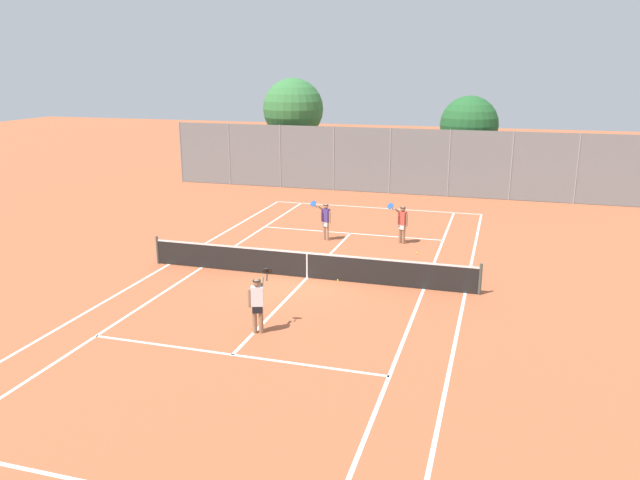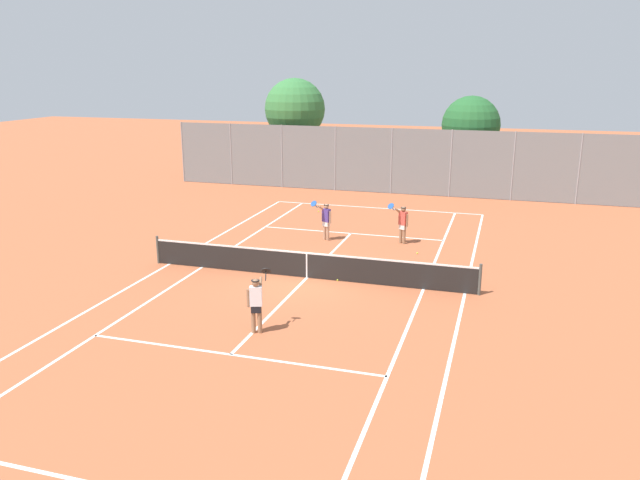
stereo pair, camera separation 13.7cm
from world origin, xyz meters
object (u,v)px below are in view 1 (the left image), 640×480
object	(u,v)px
loose_tennis_ball_2	(317,211)
tree_behind_right	(467,127)
loose_tennis_ball_0	(338,280)
tennis_net	(307,264)
player_far_right	(402,222)
player_far_left	(326,219)
tree_behind_left	(292,111)
loose_tennis_ball_1	(417,253)
player_near_side	(257,302)

from	to	relation	value
loose_tennis_ball_2	tree_behind_right	size ratio (longest dim) A/B	0.01
loose_tennis_ball_0	tennis_net	bearing A→B (deg)	179.28
player_far_right	loose_tennis_ball_2	world-z (taller)	player_far_right
player_far_right	player_far_left	bearing A→B (deg)	-172.59
tree_behind_right	tennis_net	bearing A→B (deg)	-102.34
loose_tennis_ball_0	tree_behind_left	size ratio (longest dim) A/B	0.01
tennis_net	loose_tennis_ball_0	world-z (taller)	tennis_net
tennis_net	player_far_right	world-z (taller)	player_far_right
loose_tennis_ball_1	tree_behind_left	size ratio (longest dim) A/B	0.01
player_far_right	tennis_net	bearing A→B (deg)	-114.54
player_far_right	loose_tennis_ball_1	xyz separation A→B (m)	(0.85, -1.36, -0.89)
tennis_net	tree_behind_right	bearing A→B (deg)	77.66
loose_tennis_ball_0	tree_behind_right	distance (m)	19.41
player_near_side	player_far_left	size ratio (longest dim) A/B	1.00
player_near_side	loose_tennis_ball_1	distance (m)	9.57
loose_tennis_ball_0	loose_tennis_ball_1	world-z (taller)	same
player_far_left	loose_tennis_ball_2	world-z (taller)	player_far_left
tennis_net	loose_tennis_ball_0	xyz separation A→B (m)	(1.13, -0.01, -0.48)
loose_tennis_ball_2	tree_behind_left	world-z (taller)	tree_behind_left
player_far_right	loose_tennis_ball_2	xyz separation A→B (m)	(-5.13, 4.65, -0.89)
tennis_net	tree_behind_right	world-z (taller)	tree_behind_right
loose_tennis_ball_2	tree_behind_left	bearing A→B (deg)	116.81
player_near_side	tree_behind_left	size ratio (longest dim) A/B	0.27
tree_behind_left	tennis_net	bearing A→B (deg)	-69.59
player_far_right	tree_behind_left	distance (m)	16.31
player_near_side	tree_behind_right	xyz separation A→B (m)	(4.00, 23.70, 2.82)
tree_behind_left	player_near_side	bearing A→B (deg)	-73.37
tennis_net	tree_behind_left	bearing A→B (deg)	110.41
player_near_side	loose_tennis_ball_0	bearing A→B (deg)	78.19
player_far_right	loose_tennis_ball_2	bearing A→B (deg)	137.82
tree_behind_left	tree_behind_right	world-z (taller)	tree_behind_left
player_far_left	loose_tennis_ball_0	world-z (taller)	player_far_left
tennis_net	loose_tennis_ball_1	distance (m)	5.28
tree_behind_right	player_far_left	bearing A→B (deg)	-109.45
loose_tennis_ball_2	tree_behind_left	distance (m)	10.27
loose_tennis_ball_0	tree_behind_left	xyz separation A→B (m)	(-7.96, 18.35, 4.46)
loose_tennis_ball_0	loose_tennis_ball_2	xyz separation A→B (m)	(-3.78, 10.09, 0.00)
player_far_left	tree_behind_left	size ratio (longest dim) A/B	0.27
tennis_net	player_far_left	size ratio (longest dim) A/B	6.76
loose_tennis_ball_0	player_near_side	bearing A→B (deg)	-101.81
player_near_side	player_far_right	size ratio (longest dim) A/B	1.00
loose_tennis_ball_2	tennis_net	bearing A→B (deg)	-75.27
player_far_left	tennis_net	bearing A→B (deg)	-81.39
player_far_left	tree_behind_right	distance (m)	14.90
player_near_side	player_far_left	bearing A→B (deg)	95.04
player_far_left	tree_behind_right	xyz separation A→B (m)	(4.87, 13.80, 2.82)
player_near_side	player_far_right	distance (m)	10.59
player_far_right	loose_tennis_ball_1	bearing A→B (deg)	-58.00
loose_tennis_ball_1	loose_tennis_ball_0	bearing A→B (deg)	-118.23
player_far_left	loose_tennis_ball_2	xyz separation A→B (m)	(-1.89, 5.07, -0.89)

